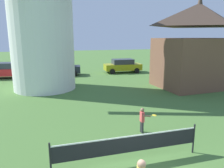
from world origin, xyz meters
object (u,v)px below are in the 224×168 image
parked_car_red (2,70)px  parked_car_mustard (123,66)px  player_far (143,119)px  chapel (196,47)px  tennis_net (129,144)px  parked_car_black (61,68)px

parked_car_red → parked_car_mustard: bearing=0.0°
player_far → chapel: size_ratio=0.15×
tennis_net → parked_car_red: 18.92m
parked_car_black → parked_car_mustard: same height
parked_car_red → chapel: 18.42m
chapel → parked_car_red: bearing=152.6°
player_far → parked_car_red: (-8.40, 15.50, 0.17)m
player_far → tennis_net: bearing=-124.3°
parked_car_mustard → chapel: chapel is taller
chapel → parked_car_black: bearing=141.1°
player_far → parked_car_red: 17.63m
parked_car_black → parked_car_mustard: size_ratio=0.97×
tennis_net → parked_car_mustard: size_ratio=1.17×
tennis_net → chapel: bearing=44.8°
tennis_net → parked_car_black: parked_car_black is taller
chapel → parked_car_mustard: bearing=112.3°
parked_car_red → parked_car_black: bearing=0.2°
parked_car_black → chapel: size_ratio=0.55×
tennis_net → parked_car_mustard: (5.77, 17.59, 0.13)m
player_far → parked_car_mustard: parked_car_mustard is taller
player_far → parked_car_red: size_ratio=0.25×
parked_car_mustard → tennis_net: bearing=-108.2°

